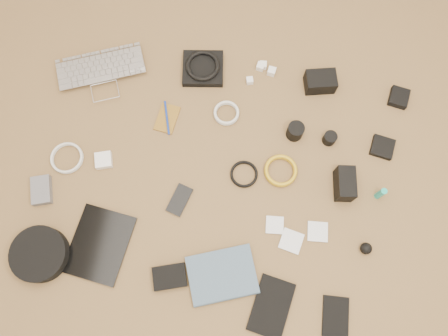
% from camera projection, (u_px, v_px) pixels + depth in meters
% --- Properties ---
extents(laptop, '(0.44, 0.38, 0.03)m').
position_uv_depth(laptop, '(103.00, 79.00, 1.84)').
color(laptop, '#B5B5B9').
rests_on(laptop, ground).
extents(headphone_pouch, '(0.19, 0.18, 0.03)m').
position_uv_depth(headphone_pouch, '(203.00, 69.00, 1.85)').
color(headphone_pouch, black).
rests_on(headphone_pouch, ground).
extents(headphones, '(0.18, 0.18, 0.02)m').
position_uv_depth(headphones, '(203.00, 66.00, 1.83)').
color(headphones, black).
rests_on(headphones, headphone_pouch).
extents(charger_a, '(0.04, 0.04, 0.03)m').
position_uv_depth(charger_a, '(260.00, 67.00, 1.86)').
color(charger_a, white).
rests_on(charger_a, ground).
extents(charger_b, '(0.03, 0.03, 0.03)m').
position_uv_depth(charger_b, '(263.00, 65.00, 1.86)').
color(charger_b, white).
rests_on(charger_b, ground).
extents(charger_c, '(0.04, 0.04, 0.03)m').
position_uv_depth(charger_c, '(272.00, 71.00, 1.85)').
color(charger_c, white).
rests_on(charger_c, ground).
extents(charger_d, '(0.03, 0.03, 0.03)m').
position_uv_depth(charger_d, '(250.00, 81.00, 1.84)').
color(charger_d, white).
rests_on(charger_d, ground).
extents(dslr_camera, '(0.14, 0.11, 0.07)m').
position_uv_depth(dslr_camera, '(320.00, 82.00, 1.81)').
color(dslr_camera, black).
rests_on(dslr_camera, ground).
extents(lens_pouch, '(0.09, 0.09, 0.03)m').
position_uv_depth(lens_pouch, '(399.00, 98.00, 1.82)').
color(lens_pouch, black).
rests_on(lens_pouch, ground).
extents(notebook_olive, '(0.09, 0.13, 0.01)m').
position_uv_depth(notebook_olive, '(167.00, 118.00, 1.80)').
color(notebook_olive, brown).
rests_on(notebook_olive, ground).
extents(pen_blue, '(0.05, 0.14, 0.01)m').
position_uv_depth(pen_blue, '(167.00, 118.00, 1.79)').
color(pen_blue, '#122F99').
rests_on(pen_blue, notebook_olive).
extents(cable_white_a, '(0.11, 0.11, 0.01)m').
position_uv_depth(cable_white_a, '(226.00, 114.00, 1.80)').
color(cable_white_a, silver).
rests_on(cable_white_a, ground).
extents(lens_a, '(0.09, 0.09, 0.07)m').
position_uv_depth(lens_a, '(295.00, 131.00, 1.75)').
color(lens_a, black).
rests_on(lens_a, ground).
extents(lens_b, '(0.06, 0.06, 0.05)m').
position_uv_depth(lens_b, '(330.00, 138.00, 1.75)').
color(lens_b, black).
rests_on(lens_b, ground).
extents(card_reader, '(0.10, 0.10, 0.02)m').
position_uv_depth(card_reader, '(382.00, 147.00, 1.76)').
color(card_reader, black).
rests_on(card_reader, ground).
extents(power_brick, '(0.08, 0.08, 0.03)m').
position_uv_depth(power_brick, '(104.00, 160.00, 1.74)').
color(power_brick, white).
rests_on(power_brick, ground).
extents(cable_white_b, '(0.13, 0.13, 0.01)m').
position_uv_depth(cable_white_b, '(67.00, 158.00, 1.75)').
color(cable_white_b, silver).
rests_on(cable_white_b, ground).
extents(cable_black, '(0.11, 0.11, 0.01)m').
position_uv_depth(cable_black, '(244.00, 174.00, 1.73)').
color(cable_black, black).
rests_on(cable_black, ground).
extents(cable_yellow, '(0.17, 0.17, 0.01)m').
position_uv_depth(cable_yellow, '(280.00, 171.00, 1.73)').
color(cable_yellow, gold).
rests_on(cable_yellow, ground).
extents(flash, '(0.08, 0.13, 0.09)m').
position_uv_depth(flash, '(345.00, 184.00, 1.68)').
color(flash, black).
rests_on(flash, ground).
extents(lens_cleaner, '(0.03, 0.03, 0.08)m').
position_uv_depth(lens_cleaner, '(381.00, 194.00, 1.67)').
color(lens_cleaner, '#1AAC9B').
rests_on(lens_cleaner, ground).
extents(battery_charger, '(0.11, 0.13, 0.03)m').
position_uv_depth(battery_charger, '(42.00, 190.00, 1.70)').
color(battery_charger, '#5C5C61').
rests_on(battery_charger, ground).
extents(tablet, '(0.24, 0.29, 0.01)m').
position_uv_depth(tablet, '(100.00, 244.00, 1.65)').
color(tablet, black).
rests_on(tablet, ground).
extents(phone, '(0.09, 0.13, 0.01)m').
position_uv_depth(phone, '(180.00, 200.00, 1.70)').
color(phone, black).
rests_on(phone, ground).
extents(filter_case_left, '(0.07, 0.07, 0.01)m').
position_uv_depth(filter_case_left, '(275.00, 225.00, 1.67)').
color(filter_case_left, silver).
rests_on(filter_case_left, ground).
extents(filter_case_mid, '(0.09, 0.09, 0.01)m').
position_uv_depth(filter_case_mid, '(291.00, 241.00, 1.65)').
color(filter_case_mid, silver).
rests_on(filter_case_mid, ground).
extents(filter_case_right, '(0.08, 0.08, 0.01)m').
position_uv_depth(filter_case_right, '(318.00, 232.00, 1.67)').
color(filter_case_right, silver).
rests_on(filter_case_right, ground).
extents(air_blower, '(0.06, 0.06, 0.04)m').
position_uv_depth(air_blower, '(366.00, 248.00, 1.63)').
color(air_blower, black).
rests_on(air_blower, ground).
extents(headphone_case, '(0.25, 0.25, 0.06)m').
position_uv_depth(headphone_case, '(40.00, 254.00, 1.62)').
color(headphone_case, black).
rests_on(headphone_case, ground).
extents(drive_case, '(0.14, 0.12, 0.03)m').
position_uv_depth(drive_case, '(170.00, 277.00, 1.61)').
color(drive_case, black).
rests_on(drive_case, ground).
extents(paperback, '(0.30, 0.26, 0.02)m').
position_uv_depth(paperback, '(227.00, 300.00, 1.59)').
color(paperback, '#425A70').
rests_on(paperback, ground).
extents(notebook_black_a, '(0.16, 0.23, 0.01)m').
position_uv_depth(notebook_black_a, '(271.00, 307.00, 1.59)').
color(notebook_black_a, black).
rests_on(notebook_black_a, ground).
extents(notebook_black_b, '(0.10, 0.15, 0.01)m').
position_uv_depth(notebook_black_b, '(335.00, 317.00, 1.58)').
color(notebook_black_b, black).
rests_on(notebook_black_b, ground).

